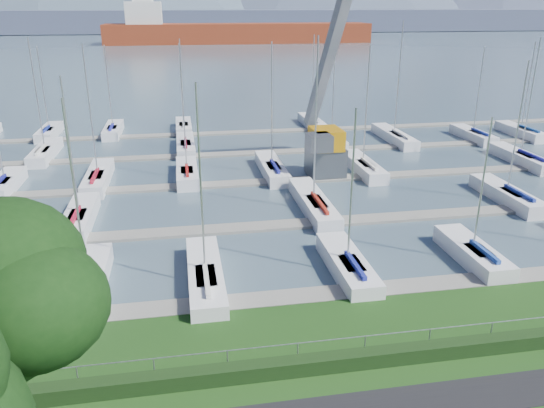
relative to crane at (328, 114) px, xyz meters
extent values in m
cube|color=#495D6B|center=(-8.07, 231.82, -5.73)|extent=(800.00, 540.00, 0.20)
cube|color=black|center=(-8.07, -28.58, -4.98)|extent=(80.00, 0.70, 0.70)
cylinder|color=gray|center=(-8.07, -28.18, -4.13)|extent=(80.00, 0.04, 0.04)
cube|color=#485069|center=(-8.07, 301.82, 0.67)|extent=(900.00, 80.00, 12.00)
cube|color=slate|center=(-8.07, -22.18, -5.55)|extent=(90.00, 1.60, 0.25)
cube|color=slate|center=(-8.07, -12.18, -5.55)|extent=(90.00, 1.60, 0.25)
cube|color=gray|center=(-8.07, -2.18, -5.55)|extent=(90.00, 1.60, 0.25)
cube|color=slate|center=(-8.07, 7.82, -5.55)|extent=(90.00, 1.60, 0.25)
cube|color=gray|center=(-8.07, 17.82, -5.55)|extent=(90.00, 1.60, 0.25)
sphere|color=black|center=(-18.18, -33.40, 2.97)|extent=(4.24, 4.24, 4.24)
sphere|color=black|center=(-17.25, -34.44, 2.35)|extent=(3.72, 3.72, 3.72)
cube|color=#575A5E|center=(-0.46, -1.23, -4.13)|extent=(3.27, 3.27, 2.60)
cube|color=#C5820B|center=(-0.46, -1.23, -2.03)|extent=(2.67, 3.45, 1.80)
cube|color=slate|center=(1.34, 3.27, 6.97)|extent=(3.16, 11.20, 19.89)
cube|color=slate|center=(-1.66, -3.23, -1.83)|extent=(2.04, 2.24, 1.40)
cube|color=maroon|center=(13.39, 185.32, -2.83)|extent=(109.76, 18.53, 10.00)
cube|color=silver|center=(-25.00, 185.51, 4.67)|extent=(14.07, 14.07, 12.00)
camera|label=1|loc=(-13.43, -46.62, 9.29)|focal=35.00mm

